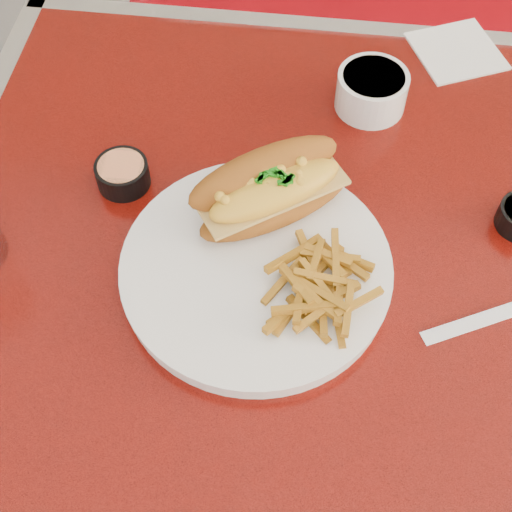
# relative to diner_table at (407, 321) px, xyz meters

# --- Properties ---
(ground) EXTENTS (8.00, 8.00, 0.00)m
(ground) POSITION_rel_diner_table_xyz_m (0.00, 0.00, -0.61)
(ground) COLOR beige
(ground) RESTS_ON ground
(diner_table) EXTENTS (1.23, 0.83, 0.77)m
(diner_table) POSITION_rel_diner_table_xyz_m (0.00, 0.00, 0.00)
(diner_table) COLOR #B9160B
(diner_table) RESTS_ON ground
(booth_bench_far) EXTENTS (1.20, 0.51, 0.90)m
(booth_bench_far) POSITION_rel_diner_table_xyz_m (0.00, 0.81, -0.32)
(booth_bench_far) COLOR #9A0A12
(booth_bench_far) RESTS_ON ground
(dinner_plate) EXTENTS (0.40, 0.40, 0.02)m
(dinner_plate) POSITION_rel_diner_table_xyz_m (-0.20, -0.05, 0.17)
(dinner_plate) COLOR white
(dinner_plate) RESTS_ON diner_table
(mac_hoagie) EXTENTS (0.21, 0.19, 0.09)m
(mac_hoagie) POSITION_rel_diner_table_xyz_m (-0.19, 0.03, 0.22)
(mac_hoagie) COLOR #9C5619
(mac_hoagie) RESTS_ON dinner_plate
(fries_pile) EXTENTS (0.13, 0.13, 0.03)m
(fries_pile) POSITION_rel_diner_table_xyz_m (-0.13, -0.08, 0.20)
(fries_pile) COLOR #C58721
(fries_pile) RESTS_ON dinner_plate
(fork) EXTENTS (0.04, 0.14, 0.00)m
(fork) POSITION_rel_diner_table_xyz_m (-0.12, -0.02, 0.18)
(fork) COLOR silver
(fork) RESTS_ON dinner_plate
(gravy_ramekin) EXTENTS (0.12, 0.12, 0.05)m
(gravy_ramekin) POSITION_rel_diner_table_xyz_m (-0.08, 0.24, 0.19)
(gravy_ramekin) COLOR white
(gravy_ramekin) RESTS_ON diner_table
(sauce_cup_left) EXTENTS (0.08, 0.08, 0.03)m
(sauce_cup_left) POSITION_rel_diner_table_xyz_m (-0.38, 0.06, 0.18)
(sauce_cup_left) COLOR black
(sauce_cup_left) RESTS_ON diner_table
(paper_napkin) EXTENTS (0.15, 0.15, 0.00)m
(paper_napkin) POSITION_rel_diner_table_xyz_m (0.04, 0.36, 0.16)
(paper_napkin) COLOR white
(paper_napkin) RESTS_ON diner_table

